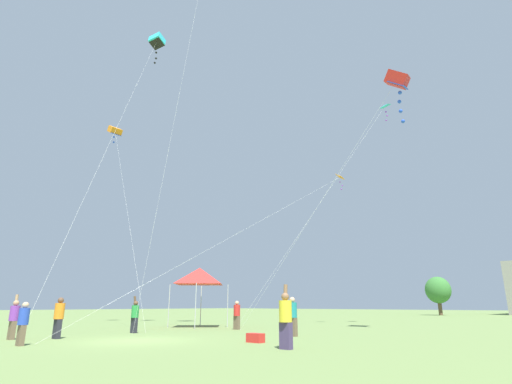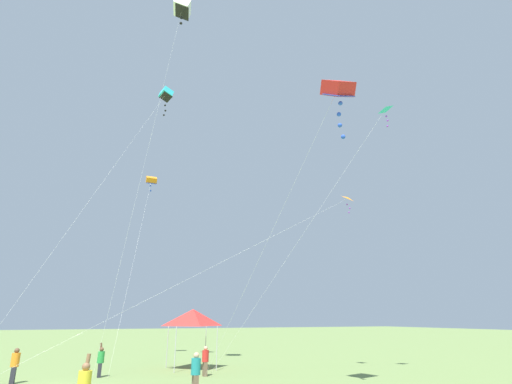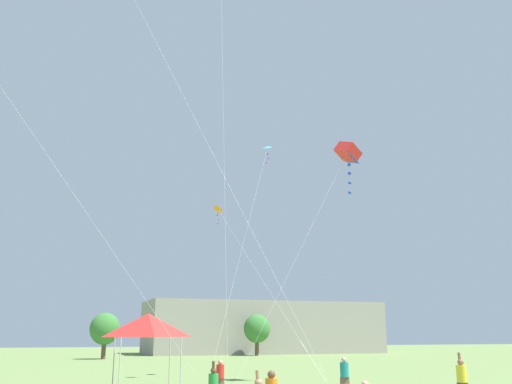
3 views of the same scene
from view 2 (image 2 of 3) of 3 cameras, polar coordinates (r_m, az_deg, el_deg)
name	(u,v)px [view 2 (image 2 of 3)]	position (r m, az deg, el deg)	size (l,w,h in m)	color
festival_tent	(193,317)	(28.41, -9.02, -17.29)	(2.97, 2.97, 3.74)	#B7B7BC
person_teal_shirt	(196,372)	(19.23, -8.61, -24.07)	(0.41, 0.41, 1.73)	brown
person_green_shirt	(101,360)	(26.02, -21.33, -21.50)	(0.37, 0.37, 1.82)	#282833
person_red_shirt	(205,360)	(25.10, -7.26, -22.69)	(0.38, 0.38, 1.61)	brown
person_orange_shirt	(15,364)	(25.39, -31.22, -20.31)	(0.40, 0.40, 1.69)	#282833
kite_red_box_0	(338,90)	(21.13, 11.66, 14.11)	(9.75, 4.81, 15.01)	silver
kite_orange_box_1	(151,180)	(38.75, -14.72, 1.60)	(11.53, 3.28, 15.99)	silver
kite_orange_delta_2	(343,201)	(27.80, 12.34, -1.31)	(1.55, 20.87, 11.29)	silver
kite_cyan_box_3	(166,95)	(36.34, -12.75, 13.39)	(8.36, 10.09, 22.17)	silver
kite_cyan_delta_4	(383,113)	(27.46, 17.73, 10.74)	(7.09, 9.69, 16.26)	silver
kite_white_box_5	(182,9)	(34.12, -10.50, 24.37)	(1.61, 4.25, 26.48)	silver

